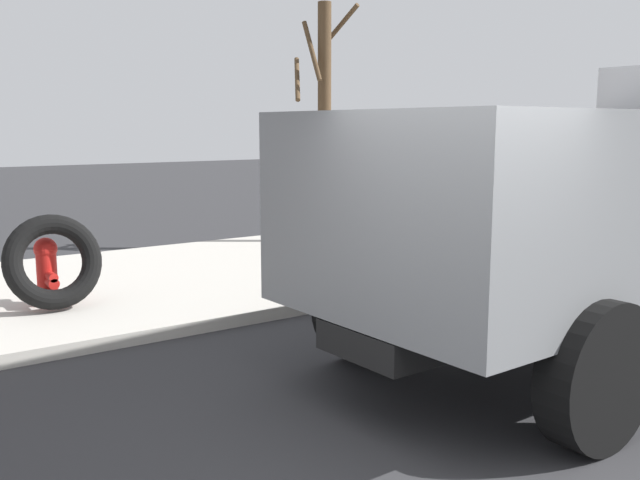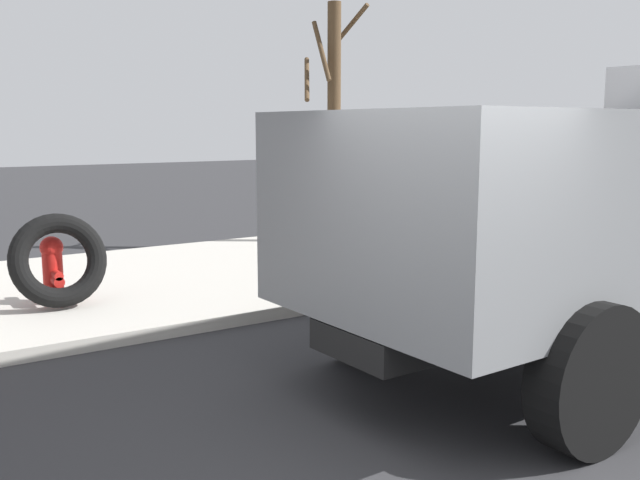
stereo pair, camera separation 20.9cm
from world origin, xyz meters
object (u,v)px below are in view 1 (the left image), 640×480
object	(u,v)px
bare_tree	(324,118)
loose_tire	(53,262)
fire_hydrant	(47,270)
dump_truck_gray	(629,192)

from	to	relation	value
bare_tree	loose_tire	bearing A→B (deg)	-157.28
fire_hydrant	bare_tree	xyz separation A→B (m)	(5.52, 2.04, 1.84)
dump_truck_gray	fire_hydrant	bearing A→B (deg)	135.68
loose_tire	fire_hydrant	bearing A→B (deg)	92.23
loose_tire	bare_tree	xyz separation A→B (m)	(5.51, 2.31, 1.71)
fire_hydrant	bare_tree	bearing A→B (deg)	20.31
fire_hydrant	bare_tree	world-z (taller)	bare_tree
loose_tire	bare_tree	distance (m)	6.21
loose_tire	dump_truck_gray	world-z (taller)	dump_truck_gray
loose_tire	dump_truck_gray	xyz separation A→B (m)	(4.67, -4.31, 0.89)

